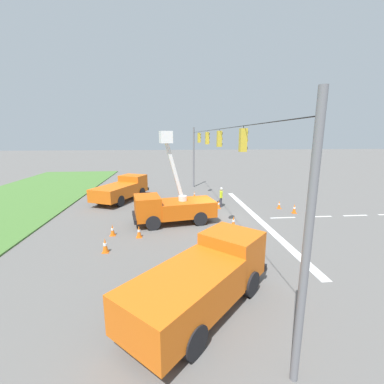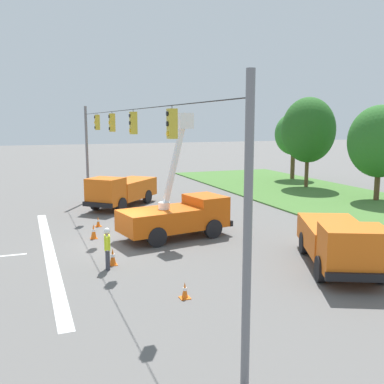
{
  "view_description": "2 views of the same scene",
  "coord_description": "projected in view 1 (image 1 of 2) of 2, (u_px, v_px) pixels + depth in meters",
  "views": [
    {
      "loc": [
        -18.21,
        3.15,
        6.19
      ],
      "look_at": [
        -1.77,
        1.6,
        2.57
      ],
      "focal_mm": 24.0,
      "sensor_mm": 36.0,
      "label": 1
    },
    {
      "loc": [
        21.57,
        -4.54,
        6.11
      ],
      "look_at": [
        -2.2,
        4.42,
        2.08
      ],
      "focal_mm": 42.0,
      "sensor_mm": 36.0,
      "label": 2
    }
  ],
  "objects": [
    {
      "name": "traffic_cone_foreground_right",
      "position": [
        294.0,
        209.0,
        20.94
      ],
      "size": [
        0.36,
        0.36,
        0.78
      ],
      "color": "orange",
      "rests_on": "ground"
    },
    {
      "name": "signal_gantry",
      "position": [
        212.0,
        159.0,
        18.35
      ],
      "size": [
        26.2,
        0.33,
        7.2
      ],
      "color": "slate",
      "rests_on": "ground"
    },
    {
      "name": "utility_truck_support_near",
      "position": [
        122.0,
        189.0,
        25.0
      ],
      "size": [
        6.95,
        4.97,
        2.22
      ],
      "color": "orange",
      "rests_on": "ground"
    },
    {
      "name": "traffic_cone_mid_left",
      "position": [
        194.0,
        194.0,
        26.6
      ],
      "size": [
        0.36,
        0.36,
        0.59
      ],
      "color": "orange",
      "rests_on": "ground"
    },
    {
      "name": "ground_plane",
      "position": [
        211.0,
        220.0,
        19.33
      ],
      "size": [
        200.0,
        200.0,
        0.0
      ],
      "primitive_type": "plane",
      "color": "#605E5B"
    },
    {
      "name": "road_worker",
      "position": [
        221.0,
        196.0,
        22.69
      ],
      "size": [
        0.64,
        0.3,
        1.77
      ],
      "color": "#383842",
      "rests_on": "ground"
    },
    {
      "name": "traffic_cone_far_right",
      "position": [
        234.0,
        238.0,
        15.12
      ],
      "size": [
        0.36,
        0.36,
        0.61
      ],
      "color": "orange",
      "rests_on": "ground"
    },
    {
      "name": "traffic_cone_foreground_left",
      "position": [
        105.0,
        245.0,
        13.85
      ],
      "size": [
        0.36,
        0.36,
        0.83
      ],
      "color": "orange",
      "rests_on": "ground"
    },
    {
      "name": "traffic_cone_lane_edge_a",
      "position": [
        233.0,
        222.0,
        17.75
      ],
      "size": [
        0.36,
        0.36,
        0.79
      ],
      "color": "orange",
      "rests_on": "ground"
    },
    {
      "name": "traffic_cone_mid_right",
      "position": [
        113.0,
        230.0,
        16.24
      ],
      "size": [
        0.36,
        0.36,
        0.73
      ],
      "color": "orange",
      "rests_on": "ground"
    },
    {
      "name": "traffic_cone_centre_line",
      "position": [
        139.0,
        232.0,
        15.93
      ],
      "size": [
        0.36,
        0.36,
        0.76
      ],
      "color": "orange",
      "rests_on": "ground"
    },
    {
      "name": "utility_truck_bucket_lift",
      "position": [
        172.0,
        206.0,
        18.42
      ],
      "size": [
        3.41,
        6.16,
        6.52
      ],
      "color": "#D6560F",
      "rests_on": "ground"
    },
    {
      "name": "traffic_cone_near_bucket",
      "position": [
        219.0,
        204.0,
        22.33
      ],
      "size": [
        0.36,
        0.36,
        0.74
      ],
      "color": "orange",
      "rests_on": "ground"
    },
    {
      "name": "lane_markings",
      "position": [
        276.0,
        218.0,
        19.79
      ],
      "size": [
        17.6,
        15.25,
        0.01
      ],
      "color": "silver",
      "rests_on": "ground"
    },
    {
      "name": "utility_truck_support_far",
      "position": [
        204.0,
        277.0,
        9.24
      ],
      "size": [
        6.24,
        6.07,
        2.3
      ],
      "color": "orange",
      "rests_on": "ground"
    },
    {
      "name": "traffic_cone_lane_edge_b",
      "position": [
        279.0,
        205.0,
        22.3
      ],
      "size": [
        0.36,
        0.36,
        0.69
      ],
      "color": "orange",
      "rests_on": "ground"
    }
  ]
}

